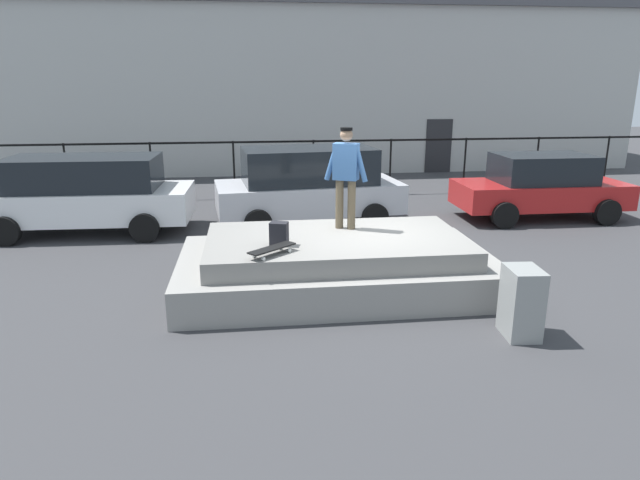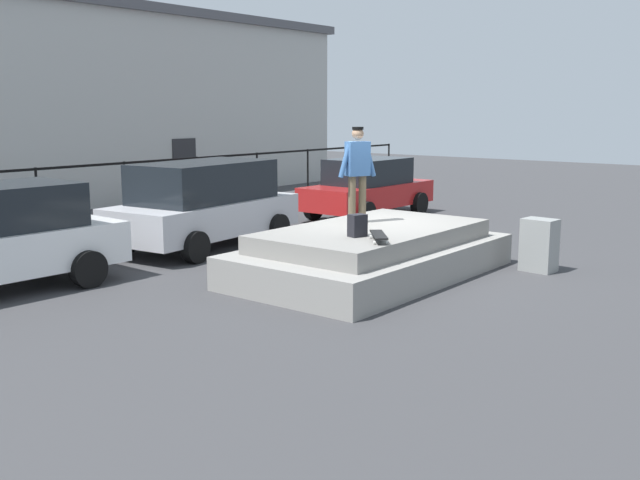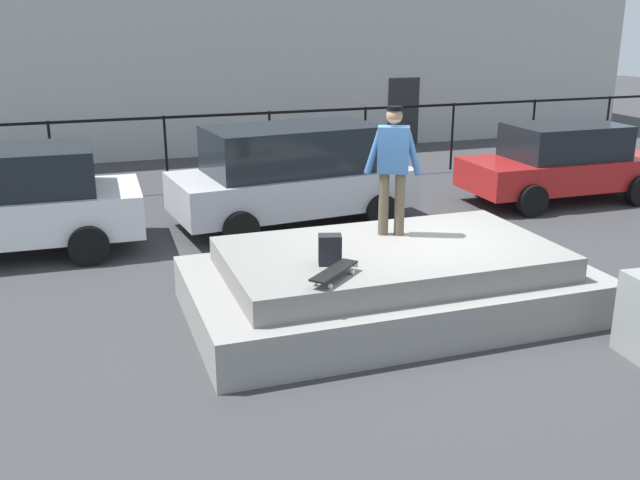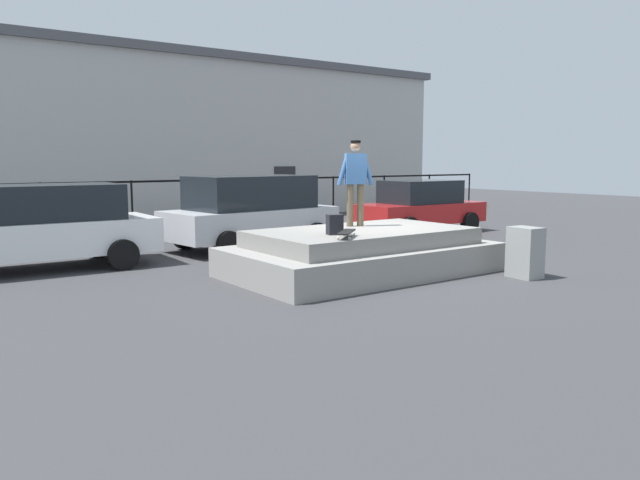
{
  "view_description": "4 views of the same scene",
  "coord_description": "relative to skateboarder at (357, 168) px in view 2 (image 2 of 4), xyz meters",
  "views": [
    {
      "loc": [
        -1.91,
        -9.23,
        3.45
      ],
      "look_at": [
        -0.66,
        0.74,
        0.54
      ],
      "focal_mm": 31.31,
      "sensor_mm": 36.0,
      "label": 1
    },
    {
      "loc": [
        -11.22,
        -7.65,
        2.99
      ],
      "look_at": [
        -0.4,
        1.01,
        0.49
      ],
      "focal_mm": 41.01,
      "sensor_mm": 36.0,
      "label": 2
    },
    {
      "loc": [
        -4.32,
        -8.44,
        3.82
      ],
      "look_at": [
        -1.02,
        1.09,
        0.63
      ],
      "focal_mm": 40.16,
      "sensor_mm": 36.0,
      "label": 3
    },
    {
      "loc": [
        -8.42,
        -9.67,
        2.28
      ],
      "look_at": [
        -0.8,
        0.75,
        0.59
      ],
      "focal_mm": 34.66,
      "sensor_mm": 36.0,
      "label": 4
    }
  ],
  "objects": [
    {
      "name": "ground_plane",
      "position": [
        0.27,
        -0.23,
        -1.92
      ],
      "size": [
        60.0,
        60.0,
        0.0
      ],
      "primitive_type": "plane",
      "color": "#38383A"
    },
    {
      "name": "concrete_ledge",
      "position": [
        -0.25,
        -0.52,
        -1.51
      ],
      "size": [
        5.28,
        3.0,
        0.89
      ],
      "color": "gray",
      "rests_on": "ground_plane"
    },
    {
      "name": "skateboarder",
      "position": [
        0.0,
        0.0,
        0.0
      ],
      "size": [
        0.74,
        0.42,
        1.77
      ],
      "color": "brown",
      "rests_on": "concrete_ledge"
    },
    {
      "name": "skateboard",
      "position": [
        -1.36,
        -1.41,
        -0.92
      ],
      "size": [
        0.76,
        0.7,
        0.12
      ],
      "color": "black",
      "rests_on": "concrete_ledge"
    },
    {
      "name": "backpack",
      "position": [
        -1.22,
        -0.89,
        -0.84
      ],
      "size": [
        0.33,
        0.27,
        0.37
      ],
      "primitive_type": "cube",
      "rotation": [
        0.0,
        0.0,
        5.99
      ],
      "color": "black",
      "rests_on": "concrete_ledge"
    },
    {
      "name": "car_silver_hatchback_mid",
      "position": [
        -0.24,
        3.91,
        -0.94
      ],
      "size": [
        4.63,
        2.51,
        1.86
      ],
      "color": "#B7B7BC",
      "rests_on": "ground_plane"
    },
    {
      "name": "car_red_sedan_far",
      "position": [
        5.68,
        3.72,
        -1.08
      ],
      "size": [
        4.24,
        1.99,
        1.63
      ],
      "color": "#B21E1E",
      "rests_on": "ground_plane"
    },
    {
      "name": "utility_box",
      "position": [
        2.0,
        -2.73,
        -1.42
      ],
      "size": [
        0.49,
        0.63,
        0.99
      ],
      "primitive_type": "cube",
      "rotation": [
        0.0,
        0.0,
        -0.08
      ],
      "color": "gray",
      "rests_on": "ground_plane"
    },
    {
      "name": "fence_row",
      "position": [
        0.27,
        7.38,
        -0.7
      ],
      "size": [
        24.06,
        0.06,
        1.69
      ],
      "color": "black",
      "rests_on": "ground_plane"
    }
  ]
}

